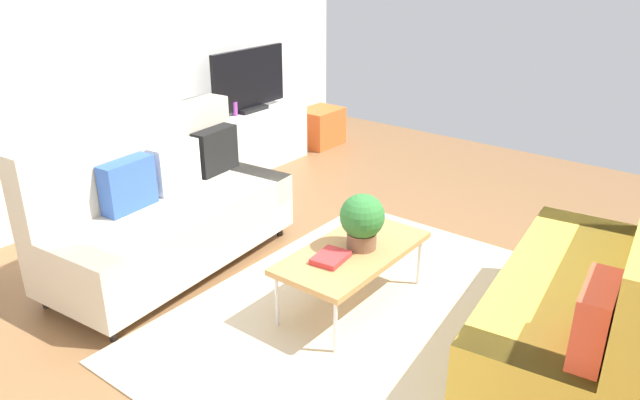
# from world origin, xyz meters

# --- Properties ---
(ground_plane) EXTENTS (7.68, 7.68, 0.00)m
(ground_plane) POSITION_xyz_m (0.00, 0.00, 0.00)
(ground_plane) COLOR brown
(wall_far) EXTENTS (6.40, 0.12, 2.90)m
(wall_far) POSITION_xyz_m (0.00, 2.80, 1.45)
(wall_far) COLOR white
(wall_far) RESTS_ON ground_plane
(area_rug) EXTENTS (2.90, 2.20, 0.01)m
(area_rug) POSITION_xyz_m (-0.12, -0.17, 0.01)
(area_rug) COLOR beige
(area_rug) RESTS_ON ground_plane
(couch_beige) EXTENTS (1.96, 1.00, 1.10)m
(couch_beige) POSITION_xyz_m (-0.47, 1.45, 0.45)
(couch_beige) COLOR beige
(couch_beige) RESTS_ON ground_plane
(couch_green) EXTENTS (1.98, 1.05, 1.10)m
(couch_green) POSITION_xyz_m (0.22, -1.40, 0.44)
(couch_green) COLOR gold
(couch_green) RESTS_ON ground_plane
(coffee_table) EXTENTS (1.10, 0.56, 0.42)m
(coffee_table) POSITION_xyz_m (-0.07, 0.03, 0.39)
(coffee_table) COLOR #B7844C
(coffee_table) RESTS_ON ground_plane
(tv_console) EXTENTS (1.40, 0.44, 0.64)m
(tv_console) POSITION_xyz_m (1.49, 2.46, 0.32)
(tv_console) COLOR silver
(tv_console) RESTS_ON ground_plane
(tv) EXTENTS (1.00, 0.20, 0.64)m
(tv) POSITION_xyz_m (1.49, 2.44, 0.95)
(tv) COLOR black
(tv) RESTS_ON tv_console
(storage_trunk) EXTENTS (0.52, 0.40, 0.44)m
(storage_trunk) POSITION_xyz_m (2.59, 2.36, 0.22)
(storage_trunk) COLOR orange
(storage_trunk) RESTS_ON ground_plane
(potted_plant) EXTENTS (0.29, 0.29, 0.38)m
(potted_plant) POSITION_xyz_m (-0.01, 0.00, 0.62)
(potted_plant) COLOR brown
(potted_plant) RESTS_ON coffee_table
(table_book_0) EXTENTS (0.26, 0.21, 0.04)m
(table_book_0) POSITION_xyz_m (-0.27, 0.06, 0.44)
(table_book_0) COLOR red
(table_book_0) RESTS_ON coffee_table
(vase_0) EXTENTS (0.11, 0.11, 0.15)m
(vase_0) POSITION_xyz_m (0.91, 2.51, 0.71)
(vase_0) COLOR #4C72B2
(vase_0) RESTS_ON tv_console
(vase_1) EXTENTS (0.11, 0.11, 0.20)m
(vase_1) POSITION_xyz_m (1.08, 2.51, 0.74)
(vase_1) COLOR #B24C4C
(vase_1) RESTS_ON tv_console
(bottle_0) EXTENTS (0.05, 0.05, 0.14)m
(bottle_0) POSITION_xyz_m (1.25, 2.42, 0.71)
(bottle_0) COLOR purple
(bottle_0) RESTS_ON tv_console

